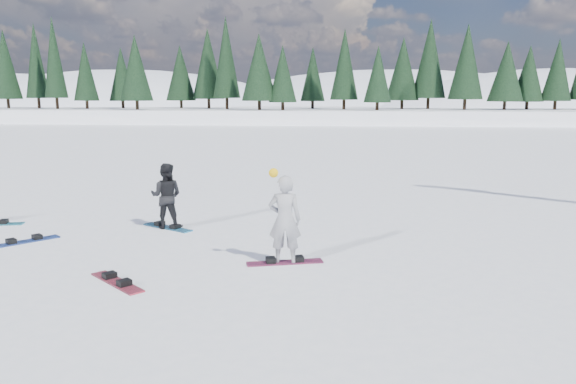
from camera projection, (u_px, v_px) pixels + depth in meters
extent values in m
plane|color=white|center=(170.00, 252.00, 11.82)|extent=(420.00, 420.00, 0.00)
cube|color=white|center=(316.00, 131.00, 65.87)|extent=(90.00, 14.00, 5.00)
ellipsoid|color=white|center=(126.00, 145.00, 187.92)|extent=(143.00, 110.00, 49.50)
ellipsoid|color=white|center=(391.00, 143.00, 208.20)|extent=(182.00, 140.00, 53.20)
ellipsoid|color=white|center=(2.00, 136.00, 234.43)|extent=(169.00, 130.00, 52.00)
ellipsoid|color=white|center=(552.00, 151.00, 154.71)|extent=(117.00, 90.00, 45.00)
cone|color=black|center=(7.00, 78.00, 68.71)|extent=(3.20, 3.20, 7.50)
cone|color=black|center=(33.00, 77.00, 68.35)|extent=(3.20, 3.20, 7.50)
cone|color=black|center=(60.00, 77.00, 68.00)|extent=(3.20, 3.20, 7.50)
cone|color=black|center=(88.00, 77.00, 67.64)|extent=(3.20, 3.20, 7.50)
cone|color=black|center=(115.00, 77.00, 67.29)|extent=(3.20, 3.20, 7.50)
cone|color=black|center=(143.00, 77.00, 66.93)|extent=(3.20, 3.20, 7.50)
cone|color=black|center=(171.00, 77.00, 66.57)|extent=(3.20, 3.20, 7.50)
cone|color=black|center=(199.00, 77.00, 66.22)|extent=(3.20, 3.20, 7.50)
cone|color=black|center=(228.00, 77.00, 65.86)|extent=(3.20, 3.20, 7.50)
cone|color=black|center=(257.00, 77.00, 65.51)|extent=(3.20, 3.20, 7.50)
cone|color=black|center=(287.00, 77.00, 65.15)|extent=(3.20, 3.20, 7.50)
cone|color=black|center=(316.00, 77.00, 64.79)|extent=(3.20, 3.20, 7.50)
cone|color=black|center=(346.00, 77.00, 64.44)|extent=(3.20, 3.20, 7.50)
cone|color=black|center=(377.00, 76.00, 64.08)|extent=(3.20, 3.20, 7.50)
cone|color=black|center=(407.00, 76.00, 63.72)|extent=(3.20, 3.20, 7.50)
cone|color=black|center=(438.00, 76.00, 63.37)|extent=(3.20, 3.20, 7.50)
cone|color=black|center=(470.00, 76.00, 63.01)|extent=(3.20, 3.20, 7.50)
cone|color=black|center=(501.00, 76.00, 62.66)|extent=(3.20, 3.20, 7.50)
cone|color=black|center=(534.00, 76.00, 62.30)|extent=(3.20, 3.20, 7.50)
cone|color=black|center=(566.00, 76.00, 61.94)|extent=(3.20, 3.20, 7.50)
imported|color=#A8A8AE|center=(285.00, 220.00, 10.88)|extent=(0.67, 0.46, 1.75)
sphere|color=#F4B60C|center=(274.00, 173.00, 10.62)|extent=(0.18, 0.18, 0.18)
imported|color=black|center=(166.00, 196.00, 13.79)|extent=(0.81, 0.64, 1.62)
cube|color=maroon|center=(285.00, 262.00, 11.03)|extent=(1.52, 0.68, 0.03)
cube|color=#1C6E9C|center=(167.00, 227.00, 13.93)|extent=(1.44, 0.99, 0.03)
cube|color=#A02334|center=(117.00, 282.00, 9.87)|extent=(1.32, 1.19, 0.03)
cube|color=#1D3EA1|center=(25.00, 242.00, 12.58)|extent=(1.18, 1.33, 0.03)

